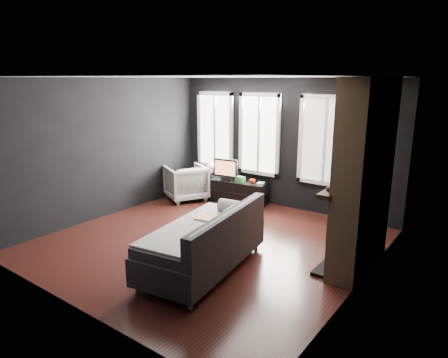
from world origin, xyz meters
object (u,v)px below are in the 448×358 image
Objects in this scene: armchair at (186,181)px; mantel_vase at (357,170)px; sofa at (203,238)px; media_console at (235,191)px; mug at (253,180)px; book at (257,179)px; monitor at (226,168)px.

mantel_vase is at bearing 110.20° from armchair.
sofa is 1.49× the size of media_console.
book is (0.08, 0.07, 0.04)m from mug.
armchair is at bearing -161.20° from mug.
armchair is 1.55m from mug.
armchair is at bearing 127.37° from sofa.
sofa reaches higher than mug.
mantel_vase is (2.54, -1.07, 0.77)m from mug.
armchair is 1.65m from book.
book is at bearing 155.07° from mantel_vase.
monitor is at bearing -167.80° from book.
armchair is at bearing 171.83° from mantel_vase.
monitor is at bearing 145.12° from armchair.
monitor is 0.76m from book.
book is (-0.94, 2.99, 0.13)m from sofa.
mug is 2.86m from mantel_vase.
mantel_vase is (4.00, -0.57, 0.90)m from armchair.
armchair is 4.33× the size of book.
book reaches higher than media_console.
armchair reaches higher than mug.
monitor is 5.06× the size of mug.
mug is at bearing -4.33° from media_console.
media_console is 12.52× the size of mug.
book is at bearing 41.91° from mug.
armchair is at bearing -159.78° from book.
mantel_vase is at bearing 42.19° from sofa.
book is at bearing 138.59° from armchair.
book is at bearing 2.88° from media_console.
mug is at bearing 137.16° from armchair.
media_console is 0.63m from book.
book is (0.51, 0.09, 0.35)m from media_console.
sofa is at bearing -129.38° from mantel_vase.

